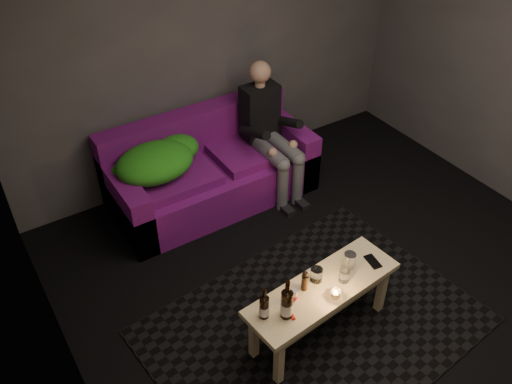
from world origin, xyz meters
The scene contains 17 objects.
floor centered at (0.00, 0.00, 0.00)m, with size 4.50×4.50×0.00m, color black.
room centered at (0.00, 0.47, 1.64)m, with size 4.50×4.50×4.50m.
rug centered at (-0.44, 0.08, 0.01)m, with size 2.28×1.66×0.01m, color black.
sofa centered at (-0.33, 1.81, 0.29)m, with size 1.84×0.83×0.79m.
green_blanket centered at (-0.82, 1.81, 0.60)m, with size 0.81×0.55×0.28m.
person centered at (0.21, 1.66, 0.64)m, with size 0.33×0.76×1.23m.
coffee_table centered at (-0.44, 0.03, 0.38)m, with size 1.17×0.47×0.47m.
beer_bottle_a centered at (-0.91, 0.03, 0.56)m, with size 0.06×0.06×0.25m.
beer_bottle_b centered at (-0.79, -0.04, 0.58)m, with size 0.08×0.08×0.31m.
salt_shaker centered at (-0.68, 0.04, 0.51)m, with size 0.04×0.04×0.09m, color silver.
pepper_mill centered at (-0.56, 0.08, 0.53)m, with size 0.04×0.04×0.12m, color black.
tumbler_back centered at (-0.45, 0.10, 0.52)m, with size 0.08×0.08×0.10m, color white.
tealight centered at (-0.43, -0.08, 0.49)m, with size 0.07×0.07×0.05m.
tumbler_front centered at (-0.29, 0.00, 0.51)m, with size 0.07×0.07×0.09m, color white.
steel_cup centered at (-0.18, 0.08, 0.52)m, with size 0.08×0.08×0.11m, color #B3B6BB.
smartphone centered at (-0.01, 0.02, 0.47)m, with size 0.07×0.14×0.01m, color black.
red_lighter centered at (-0.76, -0.06, 0.47)m, with size 0.02×0.07×0.01m, color #B7180B.
Camera 1 is at (-2.14, -1.80, 3.19)m, focal length 38.00 mm.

